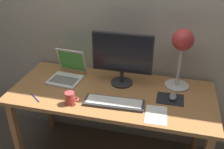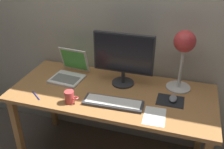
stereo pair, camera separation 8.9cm
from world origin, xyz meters
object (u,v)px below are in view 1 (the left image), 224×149
(coffee_mug, at_px, (70,98))
(laptop, at_px, (68,71))
(keyboard_main, at_px, (114,103))
(pen, at_px, (35,98))
(monitor, at_px, (122,56))
(mouse, at_px, (173,97))
(desk_lamp, at_px, (182,46))

(coffee_mug, bearing_deg, laptop, 114.37)
(keyboard_main, relative_size, pen, 3.18)
(monitor, height_order, mouse, monitor)
(desk_lamp, distance_m, pen, 1.18)
(coffee_mug, bearing_deg, desk_lamp, 30.49)
(monitor, bearing_deg, desk_lamp, 8.10)
(laptop, height_order, coffee_mug, laptop)
(laptop, xyz_separation_m, mouse, (0.89, -0.12, -0.05))
(desk_lamp, xyz_separation_m, mouse, (-0.02, -0.19, -0.33))
(monitor, bearing_deg, coffee_mug, -128.73)
(mouse, bearing_deg, monitor, 162.71)
(coffee_mug, relative_size, pen, 0.76)
(laptop, height_order, pen, laptop)
(monitor, distance_m, mouse, 0.50)
(monitor, xyz_separation_m, pen, (-0.59, -0.38, -0.25))
(pen, bearing_deg, desk_lamp, 23.01)
(mouse, distance_m, pen, 1.04)
(laptop, bearing_deg, keyboard_main, -31.25)
(laptop, distance_m, mouse, 0.90)
(laptop, relative_size, pen, 2.23)
(keyboard_main, relative_size, laptop, 1.43)
(monitor, relative_size, pen, 3.45)
(laptop, bearing_deg, coffee_mug, -65.63)
(keyboard_main, bearing_deg, pen, -173.07)
(keyboard_main, bearing_deg, mouse, 22.57)
(desk_lamp, bearing_deg, coffee_mug, -149.51)
(monitor, distance_m, desk_lamp, 0.46)
(mouse, bearing_deg, desk_lamp, 83.38)
(keyboard_main, distance_m, desk_lamp, 0.66)
(mouse, bearing_deg, pen, -166.41)
(monitor, xyz_separation_m, desk_lamp, (0.45, 0.06, 0.10))
(desk_lamp, relative_size, pen, 3.46)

